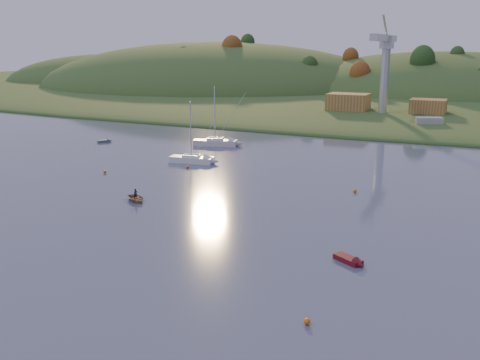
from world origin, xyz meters
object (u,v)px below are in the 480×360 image
at_px(canoe, 136,198).
at_px(red_tender, 353,262).
at_px(sailboat_far, 215,142).
at_px(grey_dinghy, 107,141).
at_px(sailboat_near, 191,159).

distance_m(canoe, red_tender, 32.21).
distance_m(sailboat_far, canoe, 41.50).
height_order(sailboat_far, grey_dinghy, sailboat_far).
height_order(sailboat_near, red_tender, sailboat_near).
xyz_separation_m(red_tender, grey_dinghy, (-63.25, 43.66, -0.01)).
relative_size(sailboat_far, grey_dinghy, 3.85).
xyz_separation_m(sailboat_far, canoe, (9.17, -40.47, -0.40)).
relative_size(sailboat_near, sailboat_far, 0.88).
bearing_deg(grey_dinghy, sailboat_near, -73.53).
bearing_deg(canoe, grey_dinghy, 77.31).
height_order(sailboat_far, canoe, sailboat_far).
bearing_deg(red_tender, grey_dinghy, 176.24).
distance_m(red_tender, grey_dinghy, 76.86).
distance_m(sailboat_near, sailboat_far, 16.95).
relative_size(red_tender, grey_dinghy, 1.12).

